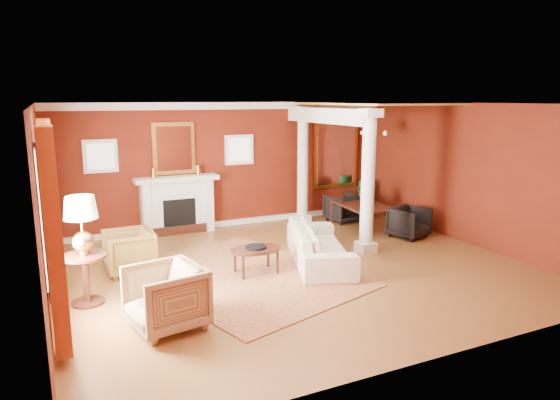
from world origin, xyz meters
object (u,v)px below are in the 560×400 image
side_table (82,231)px  dining_table (363,209)px  coffee_table (256,251)px  armchair_leopard (129,249)px  sofa (320,239)px  armchair_stripe (166,294)px

side_table → dining_table: side_table is taller
coffee_table → armchair_leopard: bearing=152.9°
coffee_table → dining_table: size_ratio=0.53×
armchair_leopard → side_table: side_table is taller
sofa → armchair_stripe: same height
sofa → armchair_leopard: size_ratio=2.87×
armchair_leopard → coffee_table: armchair_leopard is taller
armchair_stripe → coffee_table: (1.87, 1.42, -0.05)m
armchair_leopard → armchair_stripe: size_ratio=0.89×
armchair_leopard → dining_table: 5.43m
sofa → coffee_table: 1.28m
sofa → dining_table: (2.13, 1.72, 0.01)m
armchair_stripe → armchair_leopard: bearing=171.5°
sofa → coffee_table: size_ratio=2.62×
coffee_table → dining_table: dining_table is taller
sofa → side_table: side_table is taller
side_table → armchair_leopard: bearing=55.7°
armchair_leopard → coffee_table: 2.22m
armchair_leopard → armchair_stripe: armchair_stripe is taller
sofa → armchair_leopard: (-3.25, 0.98, -0.05)m
coffee_table → armchair_stripe: bearing=-142.8°
dining_table → armchair_stripe: bearing=125.6°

